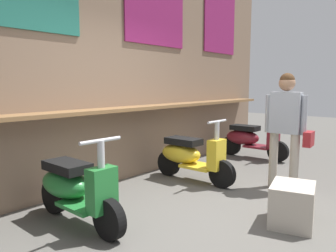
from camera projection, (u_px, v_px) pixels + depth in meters
ground_plane at (214, 219)px, 3.60m from camera, size 25.74×25.74×0.00m
market_stall_facade at (96, 57)px, 4.65m from camera, size 9.19×0.61×3.73m
scooter_green at (74, 188)px, 3.45m from camera, size 0.46×1.40×0.97m
scooter_yellow at (190, 156)px, 5.00m from camera, size 0.46×1.40×0.97m
scooter_maroon at (250, 139)px, 6.56m from camera, size 0.46×1.40×0.97m
shopper_with_handbag at (287, 120)px, 4.49m from camera, size 0.30×0.65×1.63m
merchandise_crate at (292, 205)px, 3.43m from camera, size 0.61×0.54×0.44m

